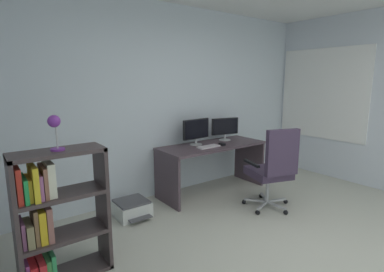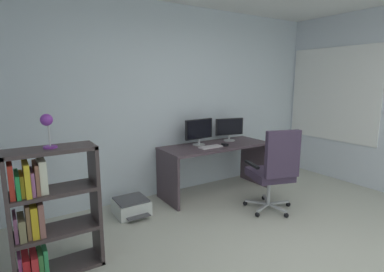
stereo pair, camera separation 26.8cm
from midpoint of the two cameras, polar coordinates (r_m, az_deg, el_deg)
wall_back at (r=4.42m, az=-1.91°, el=6.56°), size 5.16×0.10×2.70m
window_pane at (r=5.64m, az=26.50°, el=7.11°), size 0.01×1.49×1.45m
window_frame at (r=5.64m, az=26.47°, el=7.11°), size 0.02×1.57×1.53m
desk at (r=4.46m, az=6.14°, el=-3.94°), size 1.64×0.64×0.73m
monitor_main at (r=4.34m, az=3.11°, el=1.10°), size 0.48×0.18×0.38m
monitor_secondary at (r=4.69m, az=8.77°, el=1.54°), size 0.45×0.18×0.35m
keyboard at (r=4.22m, az=5.38°, el=-2.09°), size 0.34×0.14×0.02m
computer_mouse at (r=4.35m, az=8.03°, el=-1.67°), size 0.07×0.11×0.03m
office_chair at (r=3.91m, az=17.31°, el=-5.96°), size 0.63×0.66×1.09m
bookshelf at (r=2.84m, az=-23.74°, el=-13.30°), size 0.72×0.31×1.11m
desk_lamp at (r=2.65m, az=-23.27°, el=1.94°), size 0.11×0.11×0.28m
printer at (r=3.91m, az=-9.50°, el=-13.11°), size 0.40×0.47×0.20m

